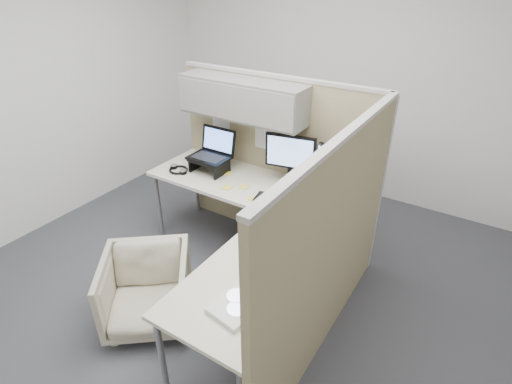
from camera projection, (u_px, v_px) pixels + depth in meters
The scene contains 20 objects.
ground at pixel (231, 286), 3.48m from camera, with size 4.50×4.50×0.00m, color #39393E.
partition_back at pixel (261, 133), 3.65m from camera, with size 2.00×0.36×1.63m.
partition_right at pixel (333, 248), 2.61m from camera, with size 0.07×2.03×1.63m.
desk at pixel (250, 217), 3.18m from camera, with size 2.00×1.98×0.73m.
office_chair at pixel (147, 287), 3.00m from camera, with size 0.63×0.59×0.64m, color #BAB394.
monitor_left at pixel (290, 156), 3.43m from camera, with size 0.44×0.20×0.47m.
monitor_right at pixel (328, 175), 3.12m from camera, with size 0.33×0.34×0.47m.
laptop_station at pixel (211, 156), 3.75m from camera, with size 0.37×0.32×0.39m.
keyboard at pixel (284, 202), 3.28m from camera, with size 0.50×0.17×0.02m, color black.
mouse at pixel (302, 213), 3.12m from camera, with size 0.10×0.06×0.03m, color black.
travel_mug at pixel (309, 185), 3.36m from camera, with size 0.08×0.08×0.18m.
soda_can_green at pixel (332, 218), 2.98m from camera, with size 0.07×0.07×0.12m, color silver.
soda_can_silver at pixel (316, 204), 3.16m from camera, with size 0.07×0.07×0.12m, color black.
sticky_note_c at pixel (228, 173), 3.75m from camera, with size 0.08×0.08×0.01m, color yellow.
sticky_note_b at pixel (253, 199), 3.33m from camera, with size 0.08×0.08×0.01m, color yellow.
sticky_note_a at pixel (227, 188), 3.50m from camera, with size 0.08×0.08×0.01m, color yellow.
sticky_note_d at pixel (244, 187), 3.52m from camera, with size 0.08×0.08×0.01m, color yellow.
headphones at pixel (178, 170), 3.79m from camera, with size 0.22×0.22×0.03m.
paper_stack at pixel (237, 306), 2.27m from camera, with size 0.27×0.33×0.03m.
desk_clock at pixel (276, 255), 2.61m from camera, with size 0.08×0.11×0.10m.
Camera 1 is at (1.59, -2.10, 2.42)m, focal length 28.00 mm.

